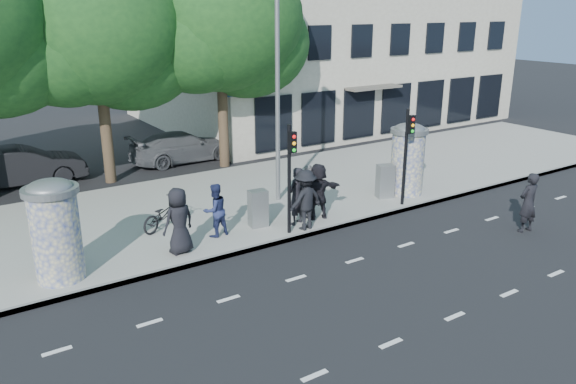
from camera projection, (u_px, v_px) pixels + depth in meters
ground at (389, 280)px, 14.71m from camera, size 120.00×120.00×0.00m
sidewalk at (248, 199)px, 20.64m from camera, size 40.00×8.00×0.15m
curb at (310, 234)px, 17.50m from camera, size 40.00×0.10×0.16m
lane_dash_near at (455, 316)px, 12.96m from camera, size 32.00×0.12×0.01m
lane_dash_far at (355, 260)px, 15.82m from camera, size 32.00×0.12×0.01m
ad_column_left at (55, 228)px, 14.04m from camera, size 1.36×1.36×2.65m
ad_column_right at (408, 157)px, 20.67m from camera, size 1.36×1.36×2.65m
traffic_pole_near at (290, 168)px, 16.71m from camera, size 0.22×0.31×3.40m
traffic_pole_far at (407, 147)px, 19.21m from camera, size 0.22×0.31×3.40m
street_lamp at (278, 70)px, 18.89m from camera, size 0.25×0.93×8.00m
tree_near_left at (95, 28)px, 21.06m from camera, size 6.80×6.80×8.97m
tree_center at (219, 19)px, 23.27m from camera, size 7.00×7.00×9.30m
building at (315, 21)px, 34.95m from camera, size 20.30×15.85×12.00m
ped_a at (179, 221)px, 15.70m from camera, size 1.04×0.79×1.92m
ped_b at (296, 196)px, 17.82m from camera, size 0.80×0.67×1.88m
ped_c at (215, 210)px, 16.90m from camera, size 0.89×0.74×1.66m
ped_d at (305, 200)px, 17.42m from camera, size 1.30×0.83×1.92m
ped_e at (309, 191)px, 18.52m from camera, size 1.15×0.83×1.78m
ped_f at (318, 191)px, 18.30m from camera, size 1.82×0.93×1.87m
man_road at (528, 203)px, 17.60m from camera, size 0.74×0.52×1.93m
bicycle at (164, 214)px, 17.58m from camera, size 1.33×1.90×0.95m
cabinet_left at (258, 208)px, 17.74m from camera, size 0.61×0.47×1.19m
cabinet_right at (385, 181)px, 20.45m from camera, size 0.69×0.58×1.23m
car_mid at (23, 166)px, 22.34m from camera, size 1.71×4.74×1.55m
car_right at (182, 147)px, 25.76m from camera, size 2.23×4.92×1.40m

